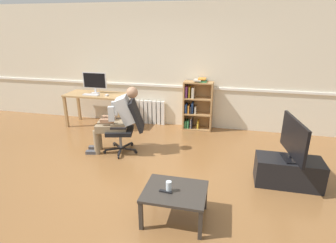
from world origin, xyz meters
TOP-DOWN VIEW (x-y plane):
  - ground_plane at (0.00, 0.00)m, footprint 18.00×18.00m
  - back_wall at (0.00, 2.65)m, footprint 12.00×0.13m
  - computer_desk at (-1.84, 2.15)m, footprint 1.37×0.63m
  - imac_monitor at (-1.88, 2.23)m, footprint 0.57×0.14m
  - keyboard at (-1.89, 2.01)m, footprint 0.37×0.12m
  - computer_mouse at (-1.51, 2.03)m, footprint 0.06×0.10m
  - bookshelf at (0.42, 2.44)m, footprint 0.64×0.29m
  - radiator at (-0.73, 2.54)m, footprint 0.80×0.08m
  - office_chair at (-0.63, 0.98)m, footprint 0.76×0.64m
  - person_seated at (-0.80, 0.94)m, footprint 0.99×0.53m
  - tv_stand at (2.04, 0.47)m, footprint 0.92×0.43m
  - tv_screen at (2.05, 0.47)m, footprint 0.25×0.88m
  - coffee_table at (0.58, -0.65)m, footprint 0.74×0.60m
  - drinking_glass at (0.52, -0.68)m, footprint 0.07×0.07m
  - spare_remote at (0.49, -0.71)m, footprint 0.15×0.05m

SIDE VIEW (x-z plane):
  - ground_plane at x=0.00m, z-range 0.00..0.00m
  - tv_stand at x=2.04m, z-range 0.00..0.41m
  - radiator at x=-0.73m, z-range 0.00..0.56m
  - coffee_table at x=0.58m, z-range 0.15..0.55m
  - spare_remote at x=0.49m, z-range 0.40..0.42m
  - drinking_glass at x=0.52m, z-range 0.40..0.53m
  - office_chair at x=-0.63m, z-range 0.03..1.02m
  - bookshelf at x=0.42m, z-range -0.03..1.13m
  - person_seated at x=-0.80m, z-range 0.04..1.26m
  - computer_desk at x=-1.84m, z-range 0.27..1.03m
  - tv_screen at x=2.05m, z-range 0.43..1.02m
  - keyboard at x=-1.89m, z-range 0.76..0.78m
  - computer_mouse at x=-1.51m, z-range 0.76..0.79m
  - imac_monitor at x=-1.88m, z-range 0.79..1.27m
  - back_wall at x=0.00m, z-range 0.00..2.70m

